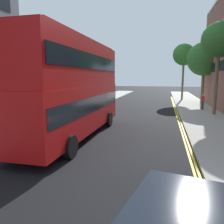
{
  "coord_description": "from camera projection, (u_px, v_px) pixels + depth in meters",
  "views": [
    {
      "loc": [
        3.05,
        0.19,
        3.54
      ],
      "look_at": [
        0.5,
        11.0,
        1.8
      ],
      "focal_mm": 35.66,
      "sensor_mm": 36.0,
      "label": 1
    }
  ],
  "objects": [
    {
      "name": "pedestrian_far",
      "position": [
        203.0,
        102.0,
        23.53
      ],
      "size": [
        0.34,
        0.22,
        1.62
      ],
      "color": "#2D2D38",
      "rests_on": "sidewalk_right"
    },
    {
      "name": "sidewalk_left",
      "position": [
        42.0,
        121.0,
        17.9
      ],
      "size": [
        4.0,
        80.0,
        0.14
      ],
      "primitive_type": "cube",
      "color": "#ADA89E",
      "rests_on": "ground"
    },
    {
      "name": "double_decker_bus_away",
      "position": [
        73.0,
        86.0,
        12.86
      ],
      "size": [
        2.89,
        10.83,
        5.64
      ],
      "color": "#B20F0F",
      "rests_on": "ground"
    },
    {
      "name": "sidewalk_right",
      "position": [
        216.0,
        129.0,
        14.95
      ],
      "size": [
        4.0,
        80.0,
        0.14
      ],
      "primitive_type": "cube",
      "color": "#ADA89E",
      "rests_on": "ground"
    },
    {
      "name": "kerb_line_outer",
      "position": [
        186.0,
        136.0,
        13.52
      ],
      "size": [
        0.1,
        56.0,
        0.01
      ],
      "primitive_type": "cube",
      "color": "yellow",
      "rests_on": "ground"
    },
    {
      "name": "street_tree_far",
      "position": [
        204.0,
        59.0,
        28.0
      ],
      "size": [
        4.25,
        4.25,
        7.83
      ],
      "color": "#6B6047",
      "rests_on": "sidewalk_right"
    },
    {
      "name": "kerb_line_inner",
      "position": [
        183.0,
        136.0,
        13.55
      ],
      "size": [
        0.1,
        56.0,
        0.01
      ],
      "primitive_type": "cube",
      "color": "yellow",
      "rests_on": "ground"
    },
    {
      "name": "street_tree_mid",
      "position": [
        184.0,
        55.0,
        33.51
      ],
      "size": [
        3.27,
        3.27,
        8.44
      ],
      "color": "#6B6047",
      "rests_on": "sidewalk_right"
    },
    {
      "name": "street_tree_near",
      "position": [
        219.0,
        41.0,
        19.64
      ],
      "size": [
        3.09,
        3.09,
        8.23
      ],
      "color": "#6B6047",
      "rests_on": "sidewalk_right"
    }
  ]
}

